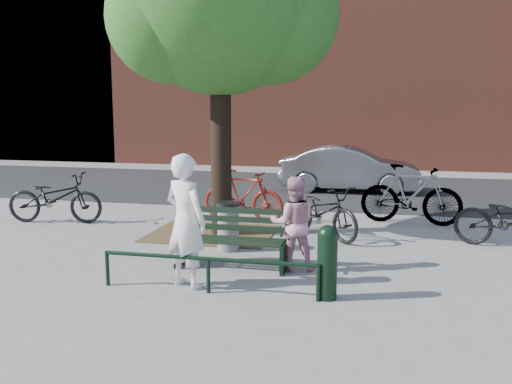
% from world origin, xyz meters
% --- Properties ---
extents(ground, '(90.00, 90.00, 0.00)m').
position_xyz_m(ground, '(0.00, 0.00, 0.00)').
color(ground, gray).
rests_on(ground, ground).
extents(dirt_pit, '(2.40, 2.00, 0.02)m').
position_xyz_m(dirt_pit, '(-1.00, 2.20, 0.01)').
color(dirt_pit, brown).
rests_on(dirt_pit, ground).
extents(road, '(40.00, 7.00, 0.01)m').
position_xyz_m(road, '(0.00, 8.50, 0.01)').
color(road, black).
rests_on(road, ground).
extents(townhouse_row, '(45.00, 4.00, 14.00)m').
position_xyz_m(townhouse_row, '(0.17, 16.00, 6.25)').
color(townhouse_row, brown).
rests_on(townhouse_row, ground).
extents(park_bench, '(1.74, 0.54, 0.97)m').
position_xyz_m(park_bench, '(-0.00, 0.08, 0.48)').
color(park_bench, black).
rests_on(park_bench, ground).
extents(guard_railing, '(3.06, 0.06, 0.51)m').
position_xyz_m(guard_railing, '(0.00, -1.20, 0.40)').
color(guard_railing, black).
rests_on(guard_railing, ground).
extents(street_tree, '(4.20, 3.80, 6.50)m').
position_xyz_m(street_tree, '(-0.75, 2.20, 4.42)').
color(street_tree, black).
rests_on(street_tree, ground).
extents(person_left, '(0.82, 0.70, 1.89)m').
position_xyz_m(person_left, '(-0.39, -1.00, 0.94)').
color(person_left, silver).
rests_on(person_left, ground).
extents(person_right, '(0.82, 0.70, 1.46)m').
position_xyz_m(person_right, '(0.95, 0.15, 0.73)').
color(person_right, '#C08490').
rests_on(person_right, ground).
extents(bollard, '(0.27, 0.27, 1.00)m').
position_xyz_m(bollard, '(1.60, -1.07, 0.53)').
color(bollard, black).
rests_on(bollard, ground).
extents(litter_bin, '(0.42, 0.42, 0.85)m').
position_xyz_m(litter_bin, '(-0.35, 1.06, 0.43)').
color(litter_bin, gray).
rests_on(litter_bin, ground).
extents(bicycle_a, '(2.15, 1.01, 1.09)m').
position_xyz_m(bicycle_a, '(-4.61, 2.47, 0.54)').
color(bicycle_a, black).
rests_on(bicycle_a, ground).
extents(bicycle_b, '(1.97, 0.89, 1.14)m').
position_xyz_m(bicycle_b, '(-0.70, 3.51, 0.57)').
color(bicycle_b, '#5B140D').
rests_on(bicycle_b, ground).
extents(bicycle_c, '(1.89, 1.82, 1.02)m').
position_xyz_m(bicycle_c, '(1.16, 2.40, 0.51)').
color(bicycle_c, black).
rests_on(bicycle_c, ground).
extents(bicycle_d, '(2.18, 0.89, 1.27)m').
position_xyz_m(bicycle_d, '(2.86, 4.03, 0.64)').
color(bicycle_d, gray).
rests_on(bicycle_d, ground).
extents(parked_car, '(4.02, 1.47, 1.32)m').
position_xyz_m(parked_car, '(1.32, 8.22, 0.66)').
color(parked_car, slate).
rests_on(parked_car, ground).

